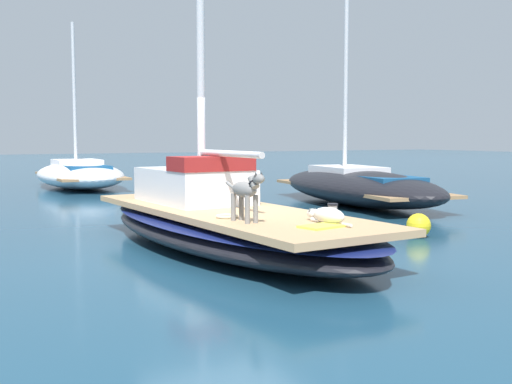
{
  "coord_description": "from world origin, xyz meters",
  "views": [
    {
      "loc": [
        -4.32,
        -9.09,
        1.82
      ],
      "look_at": [
        0.0,
        -1.0,
        1.01
      ],
      "focal_mm": 43.7,
      "sensor_mm": 36.0,
      "label": 1
    }
  ],
  "objects_px": {
    "moored_boat_far_astern": "(80,174)",
    "dog_white": "(327,215)",
    "deck_winch": "(333,211)",
    "coiled_rope": "(227,216)",
    "sailboat_main": "(227,228)",
    "moored_boat_starboard_side": "(357,185)",
    "deck_towel": "(322,226)",
    "dog_grey": "(246,191)",
    "mooring_buoy": "(419,225)"
  },
  "relations": [
    {
      "from": "coiled_rope",
      "to": "mooring_buoy",
      "type": "relative_size",
      "value": 0.74
    },
    {
      "from": "dog_grey",
      "to": "coiled_rope",
      "type": "height_order",
      "value": "dog_grey"
    },
    {
      "from": "dog_grey",
      "to": "deck_towel",
      "type": "relative_size",
      "value": 1.68
    },
    {
      "from": "coiled_rope",
      "to": "moored_boat_starboard_side",
      "type": "xyz_separation_m",
      "value": [
        6.51,
        5.46,
        -0.16
      ]
    },
    {
      "from": "deck_winch",
      "to": "coiled_rope",
      "type": "height_order",
      "value": "deck_winch"
    },
    {
      "from": "mooring_buoy",
      "to": "sailboat_main",
      "type": "bearing_deg",
      "value": 170.47
    },
    {
      "from": "sailboat_main",
      "to": "deck_towel",
      "type": "bearing_deg",
      "value": -86.07
    },
    {
      "from": "deck_winch",
      "to": "mooring_buoy",
      "type": "bearing_deg",
      "value": 23.25
    },
    {
      "from": "coiled_rope",
      "to": "dog_white",
      "type": "bearing_deg",
      "value": -50.72
    },
    {
      "from": "sailboat_main",
      "to": "deck_winch",
      "type": "bearing_deg",
      "value": -64.54
    },
    {
      "from": "sailboat_main",
      "to": "moored_boat_starboard_side",
      "type": "height_order",
      "value": "moored_boat_starboard_side"
    },
    {
      "from": "deck_towel",
      "to": "dog_grey",
      "type": "bearing_deg",
      "value": 125.31
    },
    {
      "from": "moored_boat_starboard_side",
      "to": "sailboat_main",
      "type": "bearing_deg",
      "value": -143.63
    },
    {
      "from": "deck_winch",
      "to": "coiled_rope",
      "type": "bearing_deg",
      "value": 151.09
    },
    {
      "from": "coiled_rope",
      "to": "sailboat_main",
      "type": "bearing_deg",
      "value": 64.39
    },
    {
      "from": "dog_grey",
      "to": "moored_boat_starboard_side",
      "type": "xyz_separation_m",
      "value": [
        6.48,
        6.01,
        -0.56
      ]
    },
    {
      "from": "sailboat_main",
      "to": "dog_grey",
      "type": "relative_size",
      "value": 7.87
    },
    {
      "from": "deck_towel",
      "to": "moored_boat_far_astern",
      "type": "distance_m",
      "value": 15.87
    },
    {
      "from": "dog_white",
      "to": "dog_grey",
      "type": "relative_size",
      "value": 1.01
    },
    {
      "from": "coiled_rope",
      "to": "deck_towel",
      "type": "relative_size",
      "value": 0.58
    },
    {
      "from": "sailboat_main",
      "to": "dog_grey",
      "type": "distance_m",
      "value": 1.81
    },
    {
      "from": "dog_grey",
      "to": "deck_towel",
      "type": "distance_m",
      "value": 1.17
    },
    {
      "from": "dog_white",
      "to": "dog_grey",
      "type": "distance_m",
      "value": 1.14
    },
    {
      "from": "deck_winch",
      "to": "deck_towel",
      "type": "xyz_separation_m",
      "value": [
        -0.67,
        -0.71,
        -0.08
      ]
    },
    {
      "from": "dog_grey",
      "to": "moored_boat_far_astern",
      "type": "distance_m",
      "value": 15.01
    },
    {
      "from": "moored_boat_far_astern",
      "to": "deck_towel",
      "type": "bearing_deg",
      "value": -91.4
    },
    {
      "from": "coiled_rope",
      "to": "moored_boat_starboard_side",
      "type": "relative_size",
      "value": 0.04
    },
    {
      "from": "dog_white",
      "to": "mooring_buoy",
      "type": "bearing_deg",
      "value": 27.08
    },
    {
      "from": "dog_white",
      "to": "moored_boat_starboard_side",
      "type": "relative_size",
      "value": 0.12
    },
    {
      "from": "moored_boat_far_astern",
      "to": "dog_white",
      "type": "bearing_deg",
      "value": -90.38
    },
    {
      "from": "deck_winch",
      "to": "moored_boat_starboard_side",
      "type": "distance_m",
      "value": 8.07
    },
    {
      "from": "moored_boat_starboard_side",
      "to": "deck_towel",
      "type": "bearing_deg",
      "value": -130.23
    },
    {
      "from": "coiled_rope",
      "to": "moored_boat_far_astern",
      "type": "xyz_separation_m",
      "value": [
        1.05,
        14.42,
        -0.18
      ]
    },
    {
      "from": "moored_boat_far_astern",
      "to": "mooring_buoy",
      "type": "bearing_deg",
      "value": -77.86
    },
    {
      "from": "moored_boat_far_astern",
      "to": "coiled_rope",
      "type": "bearing_deg",
      "value": -94.17
    },
    {
      "from": "sailboat_main",
      "to": "dog_white",
      "type": "bearing_deg",
      "value": -78.29
    },
    {
      "from": "moored_boat_far_astern",
      "to": "dog_grey",
      "type": "bearing_deg",
      "value": -93.9
    },
    {
      "from": "sailboat_main",
      "to": "dog_grey",
      "type": "height_order",
      "value": "dog_grey"
    },
    {
      "from": "coiled_rope",
      "to": "dog_grey",
      "type": "bearing_deg",
      "value": -86.92
    },
    {
      "from": "dog_white",
      "to": "moored_boat_far_astern",
      "type": "relative_size",
      "value": 0.16
    },
    {
      "from": "deck_towel",
      "to": "moored_boat_starboard_side",
      "type": "height_order",
      "value": "moored_boat_starboard_side"
    },
    {
      "from": "coiled_rope",
      "to": "deck_towel",
      "type": "height_order",
      "value": "coiled_rope"
    },
    {
      "from": "sailboat_main",
      "to": "mooring_buoy",
      "type": "bearing_deg",
      "value": -9.53
    },
    {
      "from": "deck_winch",
      "to": "moored_boat_far_astern",
      "type": "bearing_deg",
      "value": 91.08
    },
    {
      "from": "moored_boat_starboard_side",
      "to": "mooring_buoy",
      "type": "distance_m",
      "value": 5.6
    },
    {
      "from": "deck_winch",
      "to": "sailboat_main",
      "type": "bearing_deg",
      "value": 115.46
    },
    {
      "from": "sailboat_main",
      "to": "dog_grey",
      "type": "bearing_deg",
      "value": -106.34
    },
    {
      "from": "dog_grey",
      "to": "deck_towel",
      "type": "height_order",
      "value": "dog_grey"
    },
    {
      "from": "coiled_rope",
      "to": "deck_towel",
      "type": "bearing_deg",
      "value": -65.36
    },
    {
      "from": "sailboat_main",
      "to": "moored_boat_far_astern",
      "type": "height_order",
      "value": "moored_boat_far_astern"
    }
  ]
}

